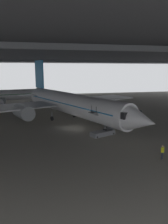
{
  "coord_description": "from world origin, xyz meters",
  "views": [
    {
      "loc": [
        -6.62,
        -36.37,
        10.17
      ],
      "look_at": [
        1.48,
        0.4,
        2.71
      ],
      "focal_mm": 34.13,
      "sensor_mm": 36.0,
      "label": 1
    }
  ],
  "objects": [
    {
      "name": "airplane_main",
      "position": [
        -0.52,
        5.15,
        3.64
      ],
      "size": [
        38.58,
        38.62,
        12.49
      ],
      "color": "white",
      "rests_on": "ground_plane"
    },
    {
      "name": "airplane_distant",
      "position": [
        -16.6,
        27.13,
        3.1
      ],
      "size": [
        29.53,
        28.95,
        9.6
      ],
      "color": "white",
      "rests_on": "ground_plane"
    },
    {
      "name": "boarding_stairs",
      "position": [
        3.18,
        -5.41,
        0.75
      ],
      "size": [
        4.61,
        3.0,
        4.87
      ],
      "color": "slate",
      "rests_on": "ground_plane"
    },
    {
      "name": "crew_worker_by_stairs",
      "position": [
        5.25,
        -1.45,
        0.88
      ],
      "size": [
        0.36,
        0.5,
        1.56
      ],
      "color": "#232838",
      "rests_on": "ground_plane"
    },
    {
      "name": "ground_plane",
      "position": [
        0.0,
        0.0,
        0.0
      ],
      "size": [
        110.0,
        110.0,
        0.0
      ],
      "primitive_type": "plane",
      "color": "gray"
    },
    {
      "name": "hangar_structure",
      "position": [
        -0.06,
        13.74,
        13.78
      ],
      "size": [
        121.0,
        99.0,
        14.41
      ],
      "color": "#4C4F54",
      "rests_on": "ground_plane"
    },
    {
      "name": "crew_worker_near_nose",
      "position": [
        7.16,
        -15.76,
        0.99
      ],
      "size": [
        0.51,
        0.35,
        1.72
      ],
      "color": "#232838",
      "rests_on": "ground_plane"
    }
  ]
}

